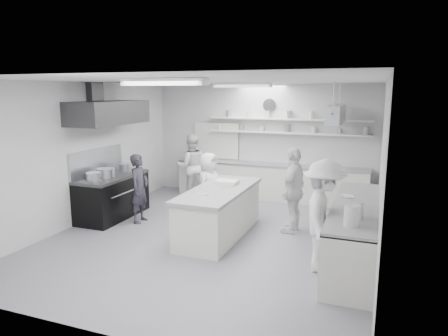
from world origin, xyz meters
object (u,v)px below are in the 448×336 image
(stove, at_px, (113,198))
(cook_back, at_px, (191,166))
(prep_island, at_px, (219,213))
(cook_stove, at_px, (139,188))
(back_counter, at_px, (269,182))
(right_counter, at_px, (355,233))

(stove, xyz_separation_m, cook_back, (0.89, 2.26, 0.39))
(prep_island, distance_m, cook_stove, 1.95)
(cook_stove, xyz_separation_m, cook_back, (0.13, 2.34, 0.10))
(back_counter, bearing_deg, prep_island, -93.99)
(back_counter, bearing_deg, stove, -136.01)
(prep_island, bearing_deg, right_counter, -7.16)
(right_counter, xyz_separation_m, cook_back, (-4.36, 2.86, 0.37))
(prep_island, distance_m, cook_back, 3.12)
(stove, bearing_deg, right_counter, -6.52)
(right_counter, relative_size, prep_island, 1.36)
(back_counter, relative_size, cook_back, 2.97)
(stove, height_order, cook_back, cook_back)
(stove, distance_m, right_counter, 5.28)
(right_counter, relative_size, cook_back, 1.96)
(back_counter, height_order, cook_back, cook_back)
(prep_island, height_order, cook_stove, cook_stove)
(back_counter, distance_m, prep_island, 3.07)
(right_counter, bearing_deg, cook_stove, 173.45)
(back_counter, distance_m, right_counter, 4.13)
(prep_island, bearing_deg, cook_stove, 174.89)
(stove, height_order, right_counter, right_counter)
(stove, xyz_separation_m, back_counter, (2.90, 2.80, 0.01))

